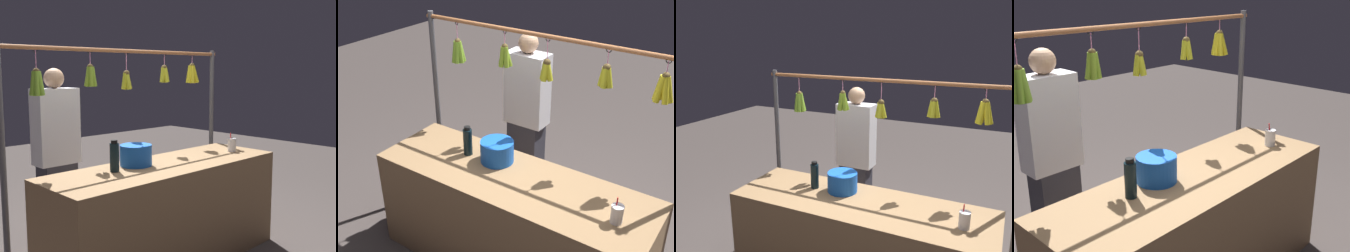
# 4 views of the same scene
# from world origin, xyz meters

# --- Properties ---
(market_counter) EXTENTS (2.04, 0.65, 0.82)m
(market_counter) POSITION_xyz_m (0.00, 0.00, 0.41)
(market_counter) COLOR olive
(market_counter) RESTS_ON ground
(display_rack) EXTENTS (2.27, 0.12, 1.75)m
(display_rack) POSITION_xyz_m (-0.00, -0.47, 1.26)
(display_rack) COLOR #4C4C51
(display_rack) RESTS_ON ground
(water_bottle) EXTENTS (0.07, 0.07, 0.23)m
(water_bottle) POSITION_xyz_m (0.45, -0.08, 0.93)
(water_bottle) COLOR black
(water_bottle) RESTS_ON market_counter
(blue_bucket) EXTENTS (0.25, 0.25, 0.16)m
(blue_bucket) POSITION_xyz_m (0.21, -0.12, 0.90)
(blue_bucket) COLOR blue
(blue_bucket) RESTS_ON market_counter
(drink_cup) EXTENTS (0.08, 0.08, 0.17)m
(drink_cup) POSITION_xyz_m (-0.78, 0.05, 0.88)
(drink_cup) COLOR silver
(drink_cup) RESTS_ON market_counter
(vendor_person) EXTENTS (0.37, 0.20, 1.57)m
(vendor_person) POSITION_xyz_m (0.44, -0.92, 0.78)
(vendor_person) COLOR #2D2D38
(vendor_person) RESTS_ON ground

